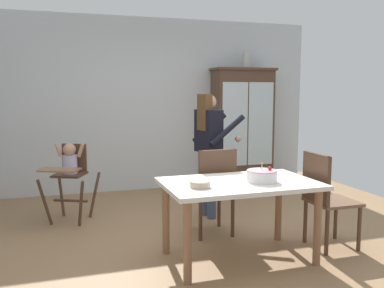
# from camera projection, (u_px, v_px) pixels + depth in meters

# --- Properties ---
(ground_plane) EXTENTS (6.24, 6.24, 0.00)m
(ground_plane) POSITION_uv_depth(u_px,v_px,m) (207.00, 243.00, 4.36)
(ground_plane) COLOR #93704C
(wall_back) EXTENTS (5.32, 0.06, 2.70)m
(wall_back) POSITION_uv_depth(u_px,v_px,m) (152.00, 105.00, 6.68)
(wall_back) COLOR silver
(wall_back) RESTS_ON ground_plane
(china_cabinet) EXTENTS (1.02, 0.48, 1.93)m
(china_cabinet) POSITION_uv_depth(u_px,v_px,m) (242.00, 127.00, 6.91)
(china_cabinet) COLOR #4C3323
(china_cabinet) RESTS_ON ground_plane
(ceramic_vase) EXTENTS (0.13, 0.13, 0.27)m
(ceramic_vase) POSITION_uv_depth(u_px,v_px,m) (246.00, 61.00, 6.80)
(ceramic_vase) COLOR #B2B7B2
(ceramic_vase) RESTS_ON china_cabinet
(high_chair_with_toddler) EXTENTS (0.76, 0.83, 0.95)m
(high_chair_with_toddler) POSITION_uv_depth(u_px,v_px,m) (70.00, 168.00, 5.03)
(high_chair_with_toddler) COLOR #4C3323
(high_chair_with_toddler) RESTS_ON ground_plane
(adult_person) EXTENTS (0.58, 0.56, 1.53)m
(adult_person) POSITION_uv_depth(u_px,v_px,m) (209.00, 140.00, 5.16)
(adult_person) COLOR #3D4C6B
(adult_person) RESTS_ON ground_plane
(dining_table) EXTENTS (1.41, 0.89, 0.74)m
(dining_table) POSITION_uv_depth(u_px,v_px,m) (239.00, 192.00, 3.87)
(dining_table) COLOR silver
(dining_table) RESTS_ON ground_plane
(birthday_cake) EXTENTS (0.28, 0.28, 0.19)m
(birthday_cake) POSITION_uv_depth(u_px,v_px,m) (262.00, 176.00, 3.85)
(birthday_cake) COLOR white
(birthday_cake) RESTS_ON dining_table
(serving_bowl) EXTENTS (0.18, 0.18, 0.05)m
(serving_bowl) POSITION_uv_depth(u_px,v_px,m) (200.00, 184.00, 3.63)
(serving_bowl) COLOR #C6AD93
(serving_bowl) RESTS_ON dining_table
(dining_chair_far_side) EXTENTS (0.45, 0.45, 0.96)m
(dining_chair_far_side) POSITION_uv_depth(u_px,v_px,m) (214.00, 186.00, 4.50)
(dining_chair_far_side) COLOR #4C3323
(dining_chair_far_side) RESTS_ON ground_plane
(dining_chair_right_end) EXTENTS (0.44, 0.44, 0.96)m
(dining_chair_right_end) POSITION_uv_depth(u_px,v_px,m) (324.00, 194.00, 4.17)
(dining_chair_right_end) COLOR #4C3323
(dining_chair_right_end) RESTS_ON ground_plane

